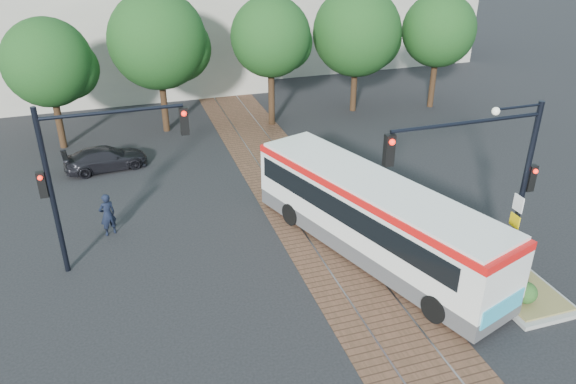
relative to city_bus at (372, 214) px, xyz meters
name	(u,v)px	position (x,y,z in m)	size (l,w,h in m)	color
ground	(363,286)	(-1.08, -1.78, -1.62)	(120.00, 120.00, 0.00)	black
trackbed	(321,228)	(-1.08, 2.22, -1.62)	(3.60, 40.00, 0.02)	brown
tree_row	(264,39)	(0.13, 14.64, 3.23)	(26.40, 5.60, 7.67)	#382314
warehouses	(196,21)	(-1.61, 26.97, 2.19)	(40.00, 13.00, 8.00)	#ADA899
city_bus	(372,214)	(0.00, 0.00, 0.00)	(5.68, 11.03, 2.91)	#464548
traffic_island	(502,267)	(3.74, -2.68, -1.29)	(2.20, 5.20, 1.13)	gray
signal_pole_main	(496,169)	(2.78, -2.59, 2.53)	(5.49, 0.46, 6.00)	black
signal_pole_left	(84,166)	(-9.45, 2.22, 2.24)	(4.99, 0.34, 6.00)	black
officer	(107,215)	(-9.07, 4.30, -0.75)	(0.64, 0.42, 1.74)	black
parked_car	(106,158)	(-8.99, 10.63, -1.06)	(1.58, 3.88, 1.13)	black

